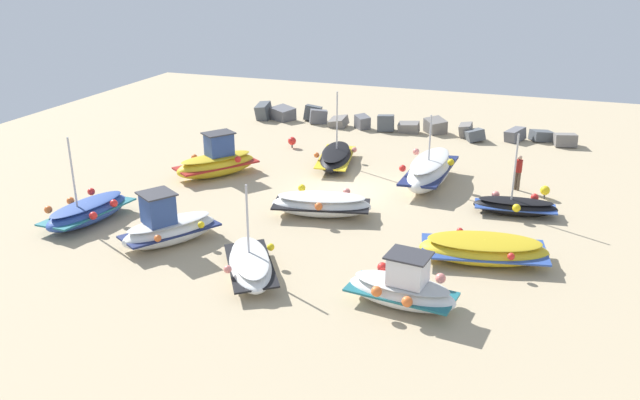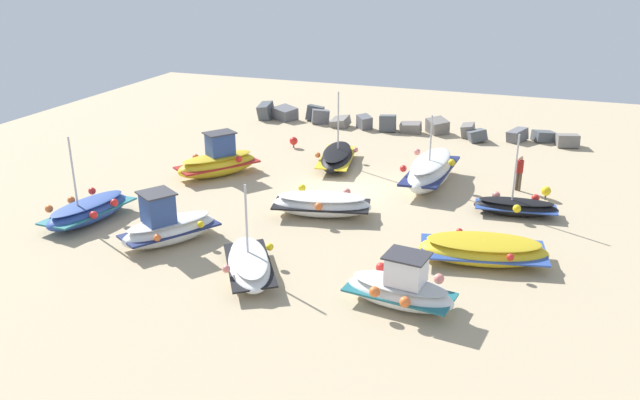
% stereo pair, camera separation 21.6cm
% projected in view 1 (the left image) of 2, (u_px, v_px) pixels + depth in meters
% --- Properties ---
extents(ground_plane, '(50.48, 50.48, 0.00)m').
position_uv_depth(ground_plane, '(343.00, 192.00, 31.10)').
color(ground_plane, tan).
extents(fishing_boat_0, '(2.50, 4.34, 3.89)m').
position_uv_depth(fishing_boat_0, '(88.00, 211.00, 27.44)').
color(fishing_boat_0, '#2D4C9E').
rests_on(fishing_boat_0, ground_plane).
extents(fishing_boat_1, '(3.67, 1.90, 3.60)m').
position_uv_depth(fishing_boat_1, '(515.00, 206.00, 28.33)').
color(fishing_boat_1, black).
rests_on(fishing_boat_1, ground_plane).
extents(fishing_boat_2, '(3.80, 4.42, 2.24)m').
position_uv_depth(fishing_boat_2, '(217.00, 162.00, 33.04)').
color(fishing_boat_2, gold).
rests_on(fishing_boat_2, ground_plane).
extents(fishing_boat_3, '(3.37, 4.16, 3.33)m').
position_uv_depth(fishing_boat_3, '(250.00, 265.00, 22.97)').
color(fishing_boat_3, white).
rests_on(fishing_boat_3, ground_plane).
extents(fishing_boat_4, '(3.78, 2.28, 1.85)m').
position_uv_depth(fishing_boat_4, '(402.00, 288.00, 20.99)').
color(fishing_boat_4, white).
rests_on(fishing_boat_4, ground_plane).
extents(fishing_boat_5, '(4.58, 2.73, 1.04)m').
position_uv_depth(fishing_boat_5, '(321.00, 204.00, 28.17)').
color(fishing_boat_5, white).
rests_on(fishing_boat_5, ground_plane).
extents(fishing_boat_6, '(2.41, 5.43, 3.60)m').
position_uv_depth(fishing_boat_6, '(429.00, 170.00, 31.73)').
color(fishing_boat_6, white).
rests_on(fishing_boat_6, ground_plane).
extents(fishing_boat_7, '(3.44, 4.12, 2.23)m').
position_uv_depth(fishing_boat_7, '(168.00, 227.00, 25.37)').
color(fishing_boat_7, white).
rests_on(fishing_boat_7, ground_plane).
extents(fishing_boat_8, '(4.97, 2.81, 0.97)m').
position_uv_depth(fishing_boat_8, '(484.00, 249.00, 24.00)').
color(fishing_boat_8, gold).
rests_on(fishing_boat_8, ground_plane).
extents(fishing_boat_9, '(2.33, 4.72, 3.93)m').
position_uv_depth(fishing_boat_9, '(336.00, 157.00, 34.71)').
color(fishing_boat_9, black).
rests_on(fishing_boat_9, ground_plane).
extents(person_walking, '(0.32, 0.32, 1.72)m').
position_uv_depth(person_walking, '(518.00, 170.00, 30.98)').
color(person_walking, brown).
rests_on(person_walking, ground_plane).
extents(breakwater_rocks, '(20.43, 2.82, 1.37)m').
position_uv_depth(breakwater_rocks, '(392.00, 124.00, 41.53)').
color(breakwater_rocks, '#4C5156').
rests_on(breakwater_rocks, ground_plane).
extents(mooring_buoy_0, '(0.44, 0.44, 0.64)m').
position_uv_depth(mooring_buoy_0, '(545.00, 190.00, 30.06)').
color(mooring_buoy_0, '#3F3F42').
rests_on(mooring_buoy_0, ground_plane).
extents(mooring_buoy_1, '(0.47, 0.47, 0.65)m').
position_uv_depth(mooring_buoy_1, '(292.00, 141.00, 37.81)').
color(mooring_buoy_1, '#3F3F42').
rests_on(mooring_buoy_1, ground_plane).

